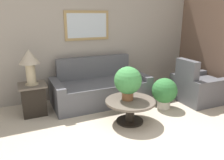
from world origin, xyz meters
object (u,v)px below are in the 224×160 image
object	(u,v)px
armchair	(198,88)
potted_plant_on_table	(128,81)
couch_main	(100,89)
coffee_table	(130,106)
side_table	(34,99)
table_lamp	(29,61)
potted_plant_floor	(164,92)

from	to	relation	value
armchair	potted_plant_on_table	world-z (taller)	potted_plant_on_table
couch_main	coffee_table	xyz separation A→B (m)	(0.13, -1.16, 0.00)
coffee_table	side_table	bearing A→B (deg)	144.71
potted_plant_on_table	coffee_table	bearing A→B (deg)	-62.34
couch_main	armchair	size ratio (longest dim) A/B	2.10
coffee_table	potted_plant_on_table	distance (m)	0.47
table_lamp	potted_plant_on_table	distance (m)	1.89
couch_main	side_table	bearing A→B (deg)	-178.13
table_lamp	potted_plant_on_table	world-z (taller)	table_lamp
couch_main	armchair	world-z (taller)	same
armchair	potted_plant_on_table	size ratio (longest dim) A/B	1.65
armchair	potted_plant_floor	bearing A→B (deg)	93.26
coffee_table	table_lamp	world-z (taller)	table_lamp
couch_main	table_lamp	world-z (taller)	table_lamp
coffee_table	potted_plant_floor	distance (m)	1.00
couch_main	potted_plant_on_table	xyz separation A→B (m)	(0.10, -1.10, 0.47)
side_table	potted_plant_floor	xyz separation A→B (m)	(2.54, -0.86, 0.05)
potted_plant_on_table	potted_plant_floor	world-z (taller)	potted_plant_on_table
couch_main	table_lamp	xyz separation A→B (m)	(-1.44, -0.05, 0.77)
couch_main	potted_plant_on_table	size ratio (longest dim) A/B	3.47
table_lamp	potted_plant_on_table	bearing A→B (deg)	-34.43
armchair	coffee_table	distance (m)	1.97
armchair	potted_plant_floor	xyz separation A→B (m)	(-0.98, -0.02, 0.06)
table_lamp	armchair	bearing A→B (deg)	-13.30
armchair	coffee_table	bearing A→B (deg)	100.04
armchair	coffee_table	size ratio (longest dim) A/B	1.11
side_table	potted_plant_floor	distance (m)	2.68
side_table	table_lamp	world-z (taller)	table_lamp
potted_plant_floor	table_lamp	bearing A→B (deg)	161.38
coffee_table	potted_plant_floor	xyz separation A→B (m)	(0.97, 0.26, 0.05)
table_lamp	potted_plant_floor	size ratio (longest dim) A/B	1.04
side_table	potted_plant_on_table	distance (m)	1.93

